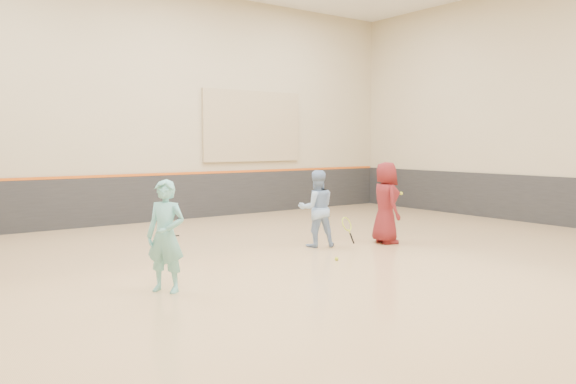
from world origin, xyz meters
TOP-DOWN VIEW (x-y plane):
  - room at (0.00, 0.00)m, footprint 15.04×12.04m
  - wainscot_back at (0.00, 5.97)m, footprint 14.90×0.04m
  - wainscot_right at (7.47, 0.00)m, footprint 0.04×11.90m
  - accent_stripe at (0.00, 5.96)m, footprint 14.90×0.03m
  - acoustic_panel at (2.80, 5.95)m, footprint 3.20×0.08m
  - girl at (-2.78, -0.62)m, footprint 0.63×0.67m
  - instructor at (0.98, 0.79)m, footprint 0.89×0.80m
  - young_man at (2.36, 0.28)m, footprint 0.77×0.93m
  - held_racket at (1.38, 0.35)m, footprint 0.30×0.30m
  - spare_racket at (-1.06, 3.54)m, footprint 0.65×0.65m
  - ball_under_racket at (0.41, -0.46)m, footprint 0.07×0.07m
  - ball_in_hand at (2.60, 0.09)m, footprint 0.07×0.07m
  - ball_beside_spare at (-1.05, 3.80)m, footprint 0.07×0.07m

SIDE VIEW (x-z plane):
  - ball_under_racket at x=0.41m, z-range 0.00..0.07m
  - ball_beside_spare at x=-1.05m, z-range 0.00..0.07m
  - spare_racket at x=-1.06m, z-range 0.00..0.10m
  - held_racket at x=1.38m, z-range 0.15..0.77m
  - wainscot_back at x=0.00m, z-range 0.00..1.20m
  - wainscot_right at x=7.47m, z-range 0.00..1.20m
  - instructor at x=0.98m, z-range 0.00..1.50m
  - girl at x=-2.78m, z-range 0.00..1.53m
  - room at x=0.00m, z-range -2.30..3.92m
  - young_man at x=2.36m, z-range 0.00..1.64m
  - ball_in_hand at x=2.60m, z-range 0.98..1.05m
  - accent_stripe at x=0.00m, z-range 1.19..1.25m
  - acoustic_panel at x=2.80m, z-range 1.50..3.50m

